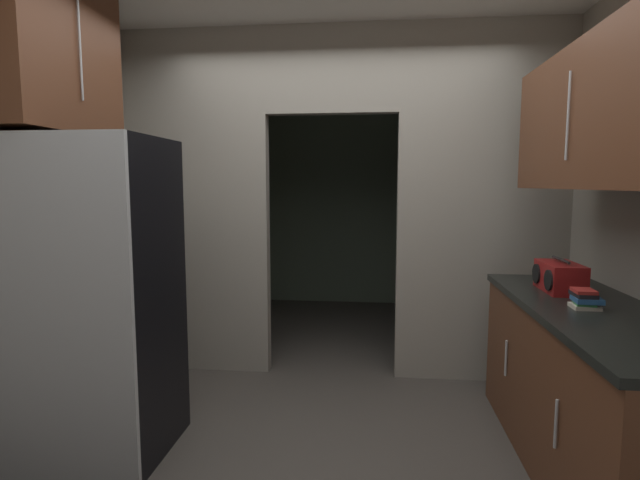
{
  "coord_description": "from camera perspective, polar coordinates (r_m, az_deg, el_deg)",
  "views": [
    {
      "loc": [
        0.26,
        -2.43,
        1.5
      ],
      "look_at": [
        -0.05,
        0.47,
        1.18
      ],
      "focal_mm": 27.85,
      "sensor_mm": 36.0,
      "label": 1
    }
  ],
  "objects": [
    {
      "name": "lower_cabinet_run",
      "position": [
        3.0,
        28.61,
        -15.11
      ],
      "size": [
        0.64,
        1.88,
        0.88
      ],
      "color": "brown",
      "rests_on": "ground"
    },
    {
      "name": "upper_cabinet_counterside",
      "position": [
        2.82,
        30.15,
        12.27
      ],
      "size": [
        0.36,
        1.69,
        0.71
      ],
      "color": "brown"
    },
    {
      "name": "kitchen_partition",
      "position": [
        3.84,
        2.59,
        5.42
      ],
      "size": [
        3.39,
        0.12,
        2.68
      ],
      "color": "#9E998C",
      "rests_on": "ground"
    },
    {
      "name": "adjoining_room_shell",
      "position": [
        5.58,
        3.51,
        4.76
      ],
      "size": [
        3.39,
        2.51,
        2.68
      ],
      "color": "slate",
      "rests_on": "ground"
    },
    {
      "name": "refrigerator",
      "position": [
        3.04,
        -25.07,
        -6.1
      ],
      "size": [
        0.85,
        0.71,
        1.75
      ],
      "color": "black",
      "rests_on": "ground"
    },
    {
      "name": "boombox",
      "position": [
        3.21,
        25.82,
        -3.85
      ],
      "size": [
        0.2,
        0.35,
        0.2
      ],
      "color": "maroon",
      "rests_on": "lower_cabinet_run"
    },
    {
      "name": "upper_cabinet_fridgeside",
      "position": [
        3.25,
        -28.7,
        18.45
      ],
      "size": [
        0.36,
        0.94,
        0.88
      ],
      "color": "brown"
    },
    {
      "name": "ground",
      "position": [
        2.87,
        0.07,
        -25.2
      ],
      "size": [
        20.0,
        20.0,
        0.0
      ],
      "primitive_type": "plane",
      "color": "#47423D"
    },
    {
      "name": "book_stack",
      "position": [
        2.84,
        28.16,
        -6.0
      ],
      "size": [
        0.14,
        0.15,
        0.1
      ],
      "color": "beige",
      "rests_on": "lower_cabinet_run"
    }
  ]
}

